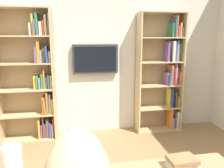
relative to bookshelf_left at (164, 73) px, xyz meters
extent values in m
cube|color=silver|center=(1.16, -0.17, 0.35)|extent=(4.52, 0.06, 2.70)
cube|color=tan|center=(-0.28, 0.02, 0.00)|extent=(0.02, 0.28, 1.99)
cube|color=tan|center=(0.46, 0.02, 0.00)|extent=(0.02, 0.28, 1.99)
cube|color=tan|center=(0.09, -0.11, 0.00)|extent=(0.77, 0.01, 1.99)
cube|color=tan|center=(0.09, 0.02, -0.99)|extent=(0.72, 0.27, 0.02)
cube|color=tan|center=(0.09, 0.02, -0.60)|extent=(0.72, 0.27, 0.02)
cube|color=tan|center=(0.09, 0.02, -0.20)|extent=(0.72, 0.27, 0.02)
cube|color=tan|center=(0.09, 0.02, 0.19)|extent=(0.72, 0.27, 0.02)
cube|color=tan|center=(0.09, 0.02, 0.59)|extent=(0.72, 0.27, 0.02)
cube|color=tan|center=(0.09, 0.02, 0.98)|extent=(0.72, 0.27, 0.02)
cube|color=silver|center=(-0.24, 0.02, -0.83)|extent=(0.03, 0.24, 0.31)
cube|color=#724B88|center=(-0.20, 0.03, -0.88)|extent=(0.04, 0.12, 0.20)
cube|color=#689CB0|center=(-0.16, 0.02, -0.88)|extent=(0.03, 0.21, 0.19)
cube|color=orange|center=(-0.12, 0.04, -0.80)|extent=(0.03, 0.20, 0.36)
cube|color=olive|center=(-0.24, 0.02, -0.49)|extent=(0.04, 0.22, 0.19)
cube|color=#A47736|center=(-0.20, 0.03, -0.46)|extent=(0.02, 0.15, 0.25)
cube|color=black|center=(-0.17, 0.04, -0.47)|extent=(0.03, 0.16, 0.24)
cube|color=#245099|center=(-0.13, 0.03, -0.43)|extent=(0.04, 0.13, 0.31)
cube|color=yellow|center=(-0.09, 0.01, -0.42)|extent=(0.03, 0.12, 0.33)
cube|color=orange|center=(-0.25, 0.03, -0.09)|extent=(0.02, 0.17, 0.21)
cube|color=slate|center=(-0.21, 0.02, -0.05)|extent=(0.04, 0.13, 0.28)
cube|color=silver|center=(-0.17, 0.02, -0.02)|extent=(0.02, 0.17, 0.34)
cube|color=#AB2829|center=(-0.14, 0.02, -0.05)|extent=(0.03, 0.24, 0.28)
cube|color=#95644A|center=(-0.09, 0.03, -0.02)|extent=(0.03, 0.21, 0.34)
cube|color=#36568E|center=(-0.05, 0.04, -0.09)|extent=(0.04, 0.24, 0.21)
cube|color=slate|center=(-0.02, 0.04, -0.09)|extent=(0.03, 0.17, 0.21)
cube|color=#2C8345|center=(-0.25, 0.02, 0.37)|extent=(0.02, 0.14, 0.34)
cube|color=#B72D2A|center=(-0.21, 0.01, 0.35)|extent=(0.04, 0.16, 0.29)
cube|color=#6EA29F|center=(-0.18, 0.02, 0.37)|extent=(0.03, 0.18, 0.34)
cube|color=#2C5687|center=(-0.14, 0.01, 0.36)|extent=(0.03, 0.21, 0.32)
cube|color=beige|center=(-0.10, 0.04, 0.37)|extent=(0.04, 0.22, 0.33)
cube|color=black|center=(-0.06, 0.02, 0.29)|extent=(0.03, 0.18, 0.18)
cube|color=#744B91|center=(-0.02, 0.02, 0.36)|extent=(0.03, 0.19, 0.32)
cube|color=#5A95AC|center=(-0.25, 0.03, 0.68)|extent=(0.03, 0.15, 0.16)
cube|color=orange|center=(-0.21, 0.03, 0.71)|extent=(0.03, 0.16, 0.23)
cube|color=#B6322D|center=(-0.18, 0.04, 0.69)|extent=(0.04, 0.16, 0.18)
cube|color=#986D45|center=(-0.13, 0.02, 0.77)|extent=(0.02, 0.22, 0.35)
cube|color=#2F529D|center=(-0.10, 0.03, 0.74)|extent=(0.03, 0.22, 0.28)
cube|color=#307442|center=(-0.08, 0.02, 0.71)|extent=(0.04, 0.20, 0.22)
cube|color=tan|center=(1.83, 0.02, 0.01)|extent=(0.02, 0.28, 2.02)
cube|color=tan|center=(2.23, -0.11, 0.01)|extent=(0.83, 0.01, 2.02)
cube|color=tan|center=(2.23, 0.02, -0.99)|extent=(0.79, 0.27, 0.02)
cube|color=tan|center=(2.23, 0.02, -0.59)|extent=(0.79, 0.27, 0.02)
cube|color=tan|center=(2.23, 0.02, -0.19)|extent=(0.79, 0.27, 0.02)
cube|color=tan|center=(2.23, 0.02, 0.21)|extent=(0.79, 0.27, 0.02)
cube|color=tan|center=(2.23, 0.02, 0.61)|extent=(0.79, 0.27, 0.02)
cube|color=tan|center=(2.23, 0.02, 1.01)|extent=(0.79, 0.27, 0.02)
cube|color=#AB3428|center=(1.86, 0.02, -0.82)|extent=(0.02, 0.18, 0.33)
cube|color=#5B9BA2|center=(1.89, 0.04, -0.87)|extent=(0.02, 0.17, 0.23)
cube|color=#704689|center=(1.92, 0.03, -0.86)|extent=(0.03, 0.19, 0.24)
cube|color=#426E44|center=(1.96, 0.03, -0.83)|extent=(0.04, 0.13, 0.30)
cube|color=#B12E39|center=(2.00, 0.03, -0.87)|extent=(0.02, 0.14, 0.23)
cube|color=#764D8B|center=(2.02, 0.03, -0.82)|extent=(0.02, 0.13, 0.32)
cube|color=slate|center=(2.05, 0.02, -0.88)|extent=(0.02, 0.16, 0.21)
cube|color=gold|center=(2.08, 0.03, -0.82)|extent=(0.02, 0.20, 0.32)
cube|color=#D8C946|center=(1.87, 0.01, -0.47)|extent=(0.03, 0.14, 0.23)
cube|color=beige|center=(1.90, 0.02, -0.43)|extent=(0.03, 0.14, 0.30)
cube|color=olive|center=(1.94, 0.03, -0.41)|extent=(0.03, 0.21, 0.35)
cube|color=orange|center=(1.98, 0.04, -0.45)|extent=(0.04, 0.21, 0.26)
cube|color=orange|center=(2.00, 0.01, -0.44)|extent=(0.02, 0.23, 0.28)
cube|color=gold|center=(1.86, 0.01, -0.08)|extent=(0.02, 0.23, 0.20)
cube|color=#2D5498|center=(1.90, 0.02, -0.08)|extent=(0.03, 0.18, 0.21)
cube|color=#6FA29D|center=(1.93, 0.02, -0.10)|extent=(0.03, 0.13, 0.17)
cube|color=orange|center=(1.96, 0.03, -0.03)|extent=(0.02, 0.15, 0.30)
cube|color=#418146|center=(2.00, 0.03, -0.07)|extent=(0.04, 0.13, 0.23)
cube|color=#6D93A9|center=(2.03, 0.04, -0.09)|extent=(0.02, 0.20, 0.18)
cube|color=#43853D|center=(2.07, 0.03, -0.08)|extent=(0.03, 0.17, 0.21)
cube|color=gold|center=(2.10, 0.02, -0.08)|extent=(0.04, 0.14, 0.20)
cube|color=beige|center=(1.87, 0.04, 0.30)|extent=(0.03, 0.13, 0.17)
cube|color=#2A4295|center=(1.91, 0.03, 0.34)|extent=(0.04, 0.22, 0.25)
cube|color=olive|center=(1.95, 0.02, 0.32)|extent=(0.04, 0.12, 0.21)
cube|color=#65A49D|center=(1.99, 0.01, 0.31)|extent=(0.02, 0.24, 0.18)
cube|color=orange|center=(2.02, 0.04, 0.37)|extent=(0.04, 0.20, 0.31)
cube|color=slate|center=(2.06, 0.04, 0.34)|extent=(0.03, 0.20, 0.24)
cube|color=#6CA3B2|center=(1.86, 0.01, 0.77)|extent=(0.03, 0.15, 0.32)
cube|color=olive|center=(1.90, 0.04, 0.76)|extent=(0.04, 0.14, 0.29)
cube|color=red|center=(1.93, 0.03, 0.73)|extent=(0.03, 0.13, 0.22)
cube|color=beige|center=(1.97, 0.02, 0.71)|extent=(0.04, 0.21, 0.20)
cube|color=#327353|center=(2.02, 0.03, 0.77)|extent=(0.04, 0.21, 0.31)
cube|color=slate|center=(2.05, 0.04, 0.73)|extent=(0.02, 0.23, 0.22)
cube|color=gold|center=(2.08, 0.02, 0.77)|extent=(0.03, 0.19, 0.30)
cube|color=beige|center=(2.11, 0.03, 0.70)|extent=(0.02, 0.23, 0.17)
cube|color=#333338|center=(1.16, -0.09, 0.25)|extent=(0.74, 0.06, 0.47)
cube|color=black|center=(1.16, -0.06, 0.25)|extent=(0.67, 0.01, 0.40)
ellipsoid|color=#D1B284|center=(1.52, 2.39, -0.04)|extent=(0.28, 0.25, 0.27)
sphere|color=#D1B284|center=(1.52, 2.33, 0.03)|extent=(0.12, 0.12, 0.12)
cone|color=#D1B284|center=(1.49, 2.33, 0.08)|extent=(0.06, 0.06, 0.07)
cone|color=#D1B284|center=(1.56, 2.33, 0.08)|extent=(0.06, 0.06, 0.07)
cone|color=beige|center=(1.49, 2.34, 0.07)|extent=(0.03, 0.03, 0.05)
cone|color=beige|center=(1.56, 2.34, 0.07)|extent=(0.03, 0.03, 0.05)
cylinder|color=white|center=(1.89, 2.25, -0.15)|extent=(0.11, 0.11, 0.24)
cube|color=beige|center=(0.84, 2.27, -0.26)|extent=(0.21, 0.16, 0.02)
cube|color=beige|center=(0.85, 2.27, -0.24)|extent=(0.18, 0.12, 0.02)
cube|color=#996B42|center=(0.85, 2.27, -0.21)|extent=(0.19, 0.14, 0.03)
camera|label=1|loc=(1.53, 3.46, 0.55)|focal=35.07mm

